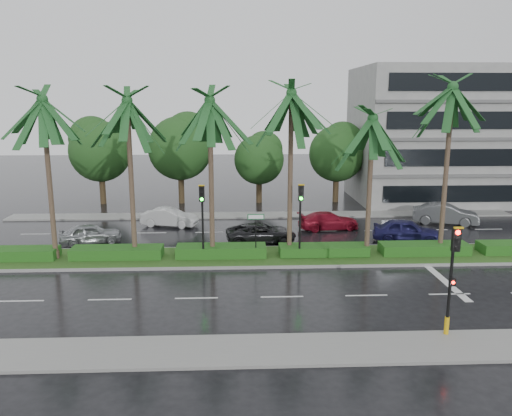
{
  "coord_description": "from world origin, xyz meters",
  "views": [
    {
      "loc": [
        -2.15,
        -26.92,
        8.96
      ],
      "look_at": [
        -0.95,
        1.5,
        2.89
      ],
      "focal_mm": 35.0,
      "sensor_mm": 36.0,
      "label": 1
    }
  ],
  "objects_px": {
    "signal_near": "(452,276)",
    "car_red": "(329,221)",
    "street_sign": "(256,225)",
    "signal_median_left": "(202,211)",
    "car_grey": "(445,214)",
    "car_white": "(169,217)",
    "car_darkgrey": "(261,233)",
    "car_silver": "(90,234)",
    "car_blue": "(407,231)"
  },
  "relations": [
    {
      "from": "car_white",
      "to": "car_blue",
      "type": "bearing_deg",
      "value": -93.46
    },
    {
      "from": "car_red",
      "to": "car_blue",
      "type": "distance_m",
      "value": 5.64
    },
    {
      "from": "signal_near",
      "to": "car_grey",
      "type": "distance_m",
      "value": 19.67
    },
    {
      "from": "street_sign",
      "to": "car_silver",
      "type": "xyz_separation_m",
      "value": [
        -10.5,
        4.03,
        -1.47
      ]
    },
    {
      "from": "car_white",
      "to": "street_sign",
      "type": "bearing_deg",
      "value": -131.27
    },
    {
      "from": "car_grey",
      "to": "signal_near",
      "type": "bearing_deg",
      "value": 177.01
    },
    {
      "from": "signal_median_left",
      "to": "signal_near",
      "type": "bearing_deg",
      "value": -44.09
    },
    {
      "from": "street_sign",
      "to": "car_white",
      "type": "xyz_separation_m",
      "value": [
        -6.0,
        8.42,
        -1.46
      ]
    },
    {
      "from": "car_blue",
      "to": "car_grey",
      "type": "xyz_separation_m",
      "value": [
        4.5,
        4.61,
        0.03
      ]
    },
    {
      "from": "car_silver",
      "to": "car_white",
      "type": "bearing_deg",
      "value": -62.89
    },
    {
      "from": "car_silver",
      "to": "car_white",
      "type": "height_order",
      "value": "car_white"
    },
    {
      "from": "street_sign",
      "to": "car_white",
      "type": "relative_size",
      "value": 0.64
    },
    {
      "from": "car_silver",
      "to": "car_darkgrey",
      "type": "bearing_deg",
      "value": -108.45
    },
    {
      "from": "car_blue",
      "to": "car_red",
      "type": "bearing_deg",
      "value": 67.36
    },
    {
      "from": "car_silver",
      "to": "signal_median_left",
      "type": "bearing_deg",
      "value": -136.48
    },
    {
      "from": "car_silver",
      "to": "car_grey",
      "type": "bearing_deg",
      "value": -97.63
    },
    {
      "from": "car_silver",
      "to": "car_grey",
      "type": "height_order",
      "value": "car_grey"
    },
    {
      "from": "street_sign",
      "to": "car_grey",
      "type": "bearing_deg",
      "value": 29.56
    },
    {
      "from": "car_silver",
      "to": "car_white",
      "type": "xyz_separation_m",
      "value": [
        4.5,
        4.39,
        0.01
      ]
    },
    {
      "from": "signal_near",
      "to": "signal_median_left",
      "type": "xyz_separation_m",
      "value": [
        -10.0,
        9.69,
        0.49
      ]
    },
    {
      "from": "car_white",
      "to": "car_red",
      "type": "xyz_separation_m",
      "value": [
        11.5,
        -1.4,
        -0.04
      ]
    },
    {
      "from": "signal_near",
      "to": "car_silver",
      "type": "relative_size",
      "value": 1.13
    },
    {
      "from": "car_white",
      "to": "car_darkgrey",
      "type": "height_order",
      "value": "car_white"
    },
    {
      "from": "car_silver",
      "to": "car_grey",
      "type": "relative_size",
      "value": 0.83
    },
    {
      "from": "signal_near",
      "to": "car_red",
      "type": "height_order",
      "value": "signal_near"
    },
    {
      "from": "street_sign",
      "to": "car_white",
      "type": "distance_m",
      "value": 10.44
    },
    {
      "from": "car_silver",
      "to": "car_darkgrey",
      "type": "distance_m",
      "value": 11.0
    },
    {
      "from": "signal_median_left",
      "to": "car_blue",
      "type": "bearing_deg",
      "value": 16.28
    },
    {
      "from": "car_silver",
      "to": "car_blue",
      "type": "relative_size",
      "value": 0.89
    },
    {
      "from": "street_sign",
      "to": "car_red",
      "type": "relative_size",
      "value": 0.6
    },
    {
      "from": "street_sign",
      "to": "car_red",
      "type": "bearing_deg",
      "value": 51.91
    },
    {
      "from": "signal_median_left",
      "to": "car_white",
      "type": "height_order",
      "value": "signal_median_left"
    },
    {
      "from": "car_white",
      "to": "car_darkgrey",
      "type": "relative_size",
      "value": 0.89
    },
    {
      "from": "car_silver",
      "to": "car_blue",
      "type": "bearing_deg",
      "value": -108.32
    },
    {
      "from": "signal_near",
      "to": "car_darkgrey",
      "type": "bearing_deg",
      "value": 115.46
    },
    {
      "from": "signal_median_left",
      "to": "car_red",
      "type": "bearing_deg",
      "value": 40.26
    },
    {
      "from": "signal_median_left",
      "to": "car_grey",
      "type": "relative_size",
      "value": 0.94
    },
    {
      "from": "car_darkgrey",
      "to": "car_blue",
      "type": "relative_size",
      "value": 1.05
    },
    {
      "from": "signal_near",
      "to": "car_red",
      "type": "relative_size",
      "value": 1.01
    },
    {
      "from": "signal_median_left",
      "to": "car_red",
      "type": "xyz_separation_m",
      "value": [
        8.5,
        7.2,
        -2.37
      ]
    },
    {
      "from": "signal_near",
      "to": "car_white",
      "type": "bearing_deg",
      "value": 125.41
    },
    {
      "from": "street_sign",
      "to": "car_red",
      "type": "xyz_separation_m",
      "value": [
        5.5,
        7.02,
        -1.5
      ]
    },
    {
      "from": "car_silver",
      "to": "car_grey",
      "type": "xyz_separation_m",
      "value": [
        25.0,
        4.19,
        0.11
      ]
    },
    {
      "from": "signal_near",
      "to": "car_blue",
      "type": "height_order",
      "value": "signal_near"
    },
    {
      "from": "car_white",
      "to": "car_red",
      "type": "relative_size",
      "value": 0.93
    },
    {
      "from": "signal_median_left",
      "to": "car_darkgrey",
      "type": "relative_size",
      "value": 0.96
    },
    {
      "from": "car_blue",
      "to": "signal_near",
      "type": "bearing_deg",
      "value": -178.09
    },
    {
      "from": "street_sign",
      "to": "car_red",
      "type": "height_order",
      "value": "street_sign"
    },
    {
      "from": "car_white",
      "to": "car_blue",
      "type": "height_order",
      "value": "car_blue"
    },
    {
      "from": "signal_median_left",
      "to": "car_grey",
      "type": "height_order",
      "value": "signal_median_left"
    }
  ]
}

